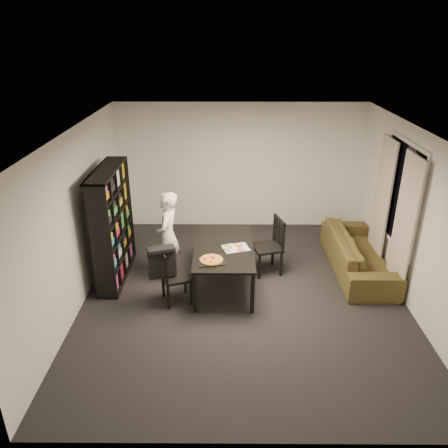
{
  "coord_description": "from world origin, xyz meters",
  "views": [
    {
      "loc": [
        -0.27,
        -5.91,
        3.89
      ],
      "look_at": [
        -0.32,
        0.42,
        1.05
      ],
      "focal_mm": 35.0,
      "sensor_mm": 36.0,
      "label": 1
    }
  ],
  "objects_px": {
    "dining_table": "(224,249)",
    "chair_left": "(171,273)",
    "person": "(168,236)",
    "pepperoni_pizza": "(211,260)",
    "chair_right": "(272,242)",
    "bookshelf": "(112,225)",
    "baking_tray": "(211,261)",
    "sofa": "(358,253)"
  },
  "relations": [
    {
      "from": "chair_left",
      "to": "person",
      "type": "relative_size",
      "value": 0.59
    },
    {
      "from": "pepperoni_pizza",
      "to": "sofa",
      "type": "relative_size",
      "value": 0.16
    },
    {
      "from": "bookshelf",
      "to": "pepperoni_pizza",
      "type": "height_order",
      "value": "bookshelf"
    },
    {
      "from": "chair_left",
      "to": "sofa",
      "type": "distance_m",
      "value": 3.31
    },
    {
      "from": "bookshelf",
      "to": "baking_tray",
      "type": "bearing_deg",
      "value": -25.41
    },
    {
      "from": "chair_left",
      "to": "chair_right",
      "type": "xyz_separation_m",
      "value": [
        1.63,
        0.96,
        0.06
      ]
    },
    {
      "from": "baking_tray",
      "to": "bookshelf",
      "type": "bearing_deg",
      "value": 154.59
    },
    {
      "from": "dining_table",
      "to": "pepperoni_pizza",
      "type": "xyz_separation_m",
      "value": [
        -0.18,
        -0.51,
        0.09
      ]
    },
    {
      "from": "chair_left",
      "to": "sofa",
      "type": "height_order",
      "value": "chair_left"
    },
    {
      "from": "chair_left",
      "to": "pepperoni_pizza",
      "type": "bearing_deg",
      "value": -109.12
    },
    {
      "from": "chair_left",
      "to": "person",
      "type": "xyz_separation_m",
      "value": [
        -0.12,
        0.77,
        0.25
      ]
    },
    {
      "from": "bookshelf",
      "to": "person",
      "type": "height_order",
      "value": "bookshelf"
    },
    {
      "from": "chair_right",
      "to": "baking_tray",
      "type": "bearing_deg",
      "value": -62.96
    },
    {
      "from": "dining_table",
      "to": "pepperoni_pizza",
      "type": "distance_m",
      "value": 0.55
    },
    {
      "from": "chair_left",
      "to": "pepperoni_pizza",
      "type": "xyz_separation_m",
      "value": [
        0.62,
        0.01,
        0.22
      ]
    },
    {
      "from": "pepperoni_pizza",
      "to": "bookshelf",
      "type": "bearing_deg",
      "value": 154.72
    },
    {
      "from": "baking_tray",
      "to": "pepperoni_pizza",
      "type": "height_order",
      "value": "pepperoni_pizza"
    },
    {
      "from": "person",
      "to": "pepperoni_pizza",
      "type": "bearing_deg",
      "value": 51.31
    },
    {
      "from": "bookshelf",
      "to": "dining_table",
      "type": "relative_size",
      "value": 1.12
    },
    {
      "from": "person",
      "to": "pepperoni_pizza",
      "type": "height_order",
      "value": "person"
    },
    {
      "from": "person",
      "to": "bookshelf",
      "type": "bearing_deg",
      "value": -84.71
    },
    {
      "from": "chair_left",
      "to": "sofa",
      "type": "xyz_separation_m",
      "value": [
        3.14,
        1.01,
        -0.19
      ]
    },
    {
      "from": "bookshelf",
      "to": "sofa",
      "type": "relative_size",
      "value": 0.86
    },
    {
      "from": "dining_table",
      "to": "bookshelf",
      "type": "bearing_deg",
      "value": 171.48
    },
    {
      "from": "dining_table",
      "to": "chair_right",
      "type": "bearing_deg",
      "value": 28.14
    },
    {
      "from": "person",
      "to": "pepperoni_pizza",
      "type": "distance_m",
      "value": 1.06
    },
    {
      "from": "baking_tray",
      "to": "dining_table",
      "type": "bearing_deg",
      "value": 69.36
    },
    {
      "from": "dining_table",
      "to": "chair_right",
      "type": "xyz_separation_m",
      "value": [
        0.82,
        0.44,
        -0.08
      ]
    },
    {
      "from": "dining_table",
      "to": "sofa",
      "type": "height_order",
      "value": "dining_table"
    },
    {
      "from": "sofa",
      "to": "baking_tray",
      "type": "bearing_deg",
      "value": 111.66
    },
    {
      "from": "bookshelf",
      "to": "chair_left",
      "type": "xyz_separation_m",
      "value": [
        1.03,
        -0.79,
        -0.44
      ]
    },
    {
      "from": "chair_left",
      "to": "chair_right",
      "type": "relative_size",
      "value": 0.9
    },
    {
      "from": "dining_table",
      "to": "chair_right",
      "type": "height_order",
      "value": "chair_right"
    },
    {
      "from": "dining_table",
      "to": "chair_left",
      "type": "distance_m",
      "value": 0.97
    },
    {
      "from": "chair_left",
      "to": "dining_table",
      "type": "bearing_deg",
      "value": -77.41
    },
    {
      "from": "bookshelf",
      "to": "baking_tray",
      "type": "height_order",
      "value": "bookshelf"
    },
    {
      "from": "chair_right",
      "to": "baking_tray",
      "type": "relative_size",
      "value": 2.48
    },
    {
      "from": "person",
      "to": "pepperoni_pizza",
      "type": "xyz_separation_m",
      "value": [
        0.74,
        -0.76,
        -0.03
      ]
    },
    {
      "from": "dining_table",
      "to": "baking_tray",
      "type": "height_order",
      "value": "baking_tray"
    },
    {
      "from": "chair_left",
      "to": "person",
      "type": "distance_m",
      "value": 0.82
    },
    {
      "from": "bookshelf",
      "to": "person",
      "type": "bearing_deg",
      "value": -1.56
    },
    {
      "from": "dining_table",
      "to": "sofa",
      "type": "bearing_deg",
      "value": 12.01
    }
  ]
}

